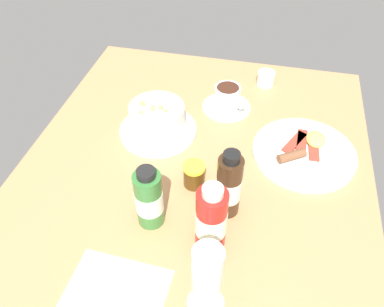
% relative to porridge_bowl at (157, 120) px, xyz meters
% --- Properties ---
extents(ground_plane, '(1.10, 0.84, 0.03)m').
position_rel_porridge_bowl_xyz_m(ground_plane, '(0.15, 0.12, -0.06)').
color(ground_plane, '#B27F51').
extents(porridge_bowl, '(0.20, 0.20, 0.09)m').
position_rel_porridge_bowl_xyz_m(porridge_bowl, '(0.00, 0.00, 0.00)').
color(porridge_bowl, white).
rests_on(porridge_bowl, ground_plane).
extents(cutlery_setting, '(0.13, 0.19, 0.01)m').
position_rel_porridge_bowl_xyz_m(cutlery_setting, '(0.44, 0.05, -0.04)').
color(cutlery_setting, white).
rests_on(cutlery_setting, ground_plane).
extents(coffee_cup, '(0.14, 0.14, 0.07)m').
position_rel_porridge_bowl_xyz_m(coffee_cup, '(-0.14, 0.16, -0.01)').
color(coffee_cup, white).
rests_on(coffee_cup, ground_plane).
extents(creamer_jug, '(0.06, 0.05, 0.05)m').
position_rel_porridge_bowl_xyz_m(creamer_jug, '(-0.28, 0.26, -0.02)').
color(creamer_jug, white).
rests_on(creamer_jug, ground_plane).
extents(wine_glass, '(0.07, 0.07, 0.17)m').
position_rel_porridge_bowl_xyz_m(wine_glass, '(0.43, 0.21, 0.07)').
color(wine_glass, white).
rests_on(wine_glass, ground_plane).
extents(jam_jar, '(0.05, 0.05, 0.06)m').
position_rel_porridge_bowl_xyz_m(jam_jar, '(0.16, 0.13, -0.01)').
color(jam_jar, '#4B2F0D').
rests_on(jam_jar, ground_plane).
extents(sauce_bottle_red, '(0.06, 0.06, 0.17)m').
position_rel_porridge_bowl_xyz_m(sauce_bottle_red, '(0.30, 0.20, 0.04)').
color(sauce_bottle_red, '#B21E19').
rests_on(sauce_bottle_red, ground_plane).
extents(sauce_bottle_green, '(0.06, 0.06, 0.15)m').
position_rel_porridge_bowl_xyz_m(sauce_bottle_green, '(0.27, 0.07, 0.03)').
color(sauce_bottle_green, '#337233').
rests_on(sauce_bottle_green, ground_plane).
extents(sauce_bottle_brown, '(0.05, 0.05, 0.17)m').
position_rel_porridge_bowl_xyz_m(sauce_bottle_brown, '(0.21, 0.22, 0.04)').
color(sauce_bottle_brown, '#382314').
rests_on(sauce_bottle_brown, ground_plane).
extents(breakfast_plate, '(0.25, 0.25, 0.04)m').
position_rel_porridge_bowl_xyz_m(breakfast_plate, '(0.00, 0.38, -0.03)').
color(breakfast_plate, white).
rests_on(breakfast_plate, ground_plane).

